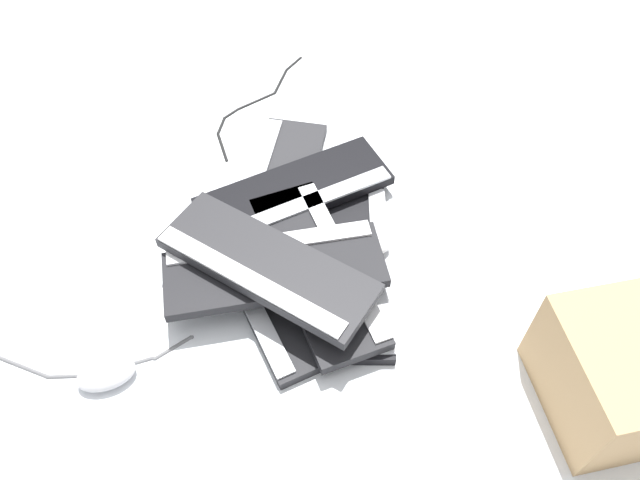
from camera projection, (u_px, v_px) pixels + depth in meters
ground_plane at (351, 247)px, 1.37m from camera, size 3.20×3.20×0.00m
keyboard_0 at (269, 284)px, 1.30m from camera, size 0.22×0.46×0.03m
keyboard_1 at (355, 268)px, 1.32m from camera, size 0.38×0.45×0.03m
keyboard_2 at (278, 188)px, 1.46m from camera, size 0.42×0.42×0.03m
keyboard_3 at (295, 192)px, 1.41m from camera, size 0.46×0.21×0.03m
keyboard_4 at (318, 268)px, 1.28m from camera, size 0.25×0.46×0.03m
keyboard_5 at (274, 268)px, 1.25m from camera, size 0.46×0.32×0.03m
keyboard_6 at (265, 264)px, 1.22m from camera, size 0.31×0.46×0.03m
mouse_0 at (365, 241)px, 1.32m from camera, size 0.12×0.13×0.04m
mouse_1 at (354, 249)px, 1.31m from camera, size 0.13×0.12×0.04m
mouse_2 at (106, 374)px, 1.17m from camera, size 0.12×0.09×0.04m
mouse_3 at (326, 270)px, 1.27m from camera, size 0.11×0.07×0.04m
cable_0 at (254, 103)px, 1.65m from camera, size 0.38×0.24×0.01m
cable_1 at (10, 362)px, 1.20m from camera, size 0.58×0.36×0.01m
cardboard_box at (626, 373)px, 1.08m from camera, size 0.32×0.32×0.20m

